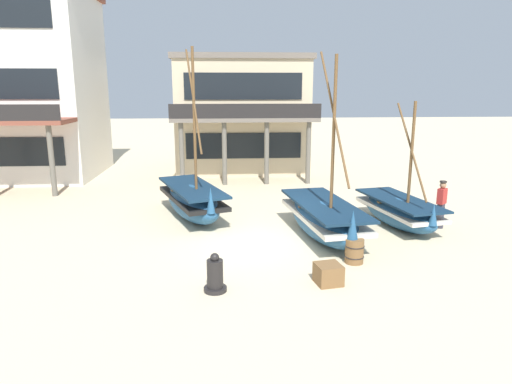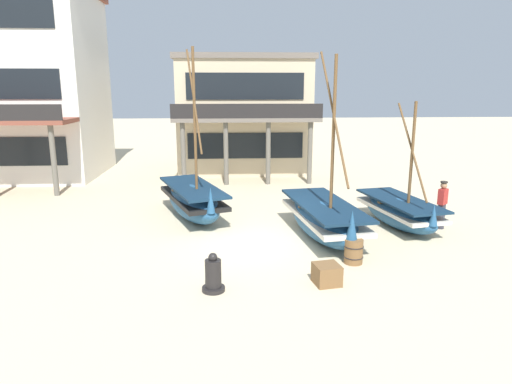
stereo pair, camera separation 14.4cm
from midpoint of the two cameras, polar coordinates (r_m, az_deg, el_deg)
ground_plane at (r=14.76m, az=0.53°, el=-6.18°), size 120.00×120.00×0.00m
fishing_boat_near_left at (r=15.07m, az=8.74°, el=-3.31°), size 2.25×4.86×5.94m
fishing_boat_centre_large at (r=17.31m, az=-7.63°, el=-0.99°), size 2.94×4.79×6.19m
fishing_boat_far_right at (r=16.92m, az=17.75°, el=-2.33°), size 2.16×4.15×4.40m
fisherman_by_hull at (r=17.14m, az=22.43°, el=-1.55°), size 0.42×0.40×1.68m
capstan_winch at (r=11.25m, az=-4.99°, el=-10.37°), size 0.56×0.56×0.97m
wooden_barrel at (r=13.20m, az=12.39°, el=-7.24°), size 0.56×0.56×0.70m
cargo_crate at (r=11.77m, az=9.18°, el=-10.11°), size 0.72×0.72×0.52m
harbor_building_main at (r=27.78m, az=-1.44°, el=9.80°), size 7.73×8.56×6.61m
harbor_building_annex at (r=28.64m, az=-28.48°, el=11.71°), size 9.71×9.09×9.95m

